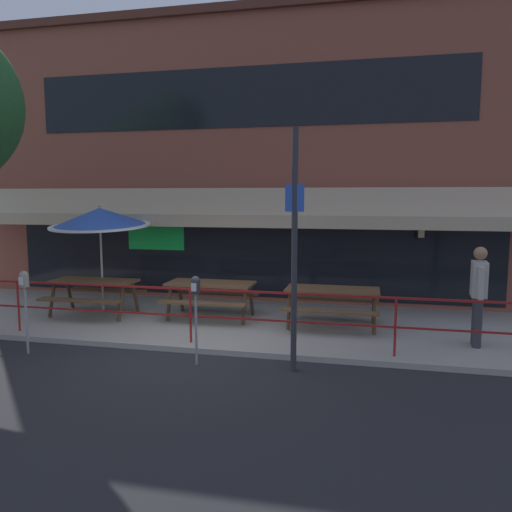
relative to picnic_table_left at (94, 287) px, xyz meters
name	(u,v)px	position (x,y,z in m)	size (l,w,h in m)	color
ground_plane	(185,353)	(2.72, -1.76, -0.71)	(120.00, 120.00, 0.00)	#232326
patio_deck	(219,322)	(2.72, 0.24, -0.66)	(15.00, 4.00, 0.10)	#9E998E
restaurant_building	(244,160)	(2.73, 2.47, 2.82)	(15.00, 1.60, 7.11)	brown
patio_railing	(190,303)	(2.72, -1.46, 0.09)	(13.84, 0.04, 0.97)	maroon
picnic_table_left	(94,287)	(0.00, 0.00, 0.00)	(1.80, 1.42, 0.76)	brown
picnic_table_centre	(211,290)	(2.53, 0.30, 0.00)	(1.80, 1.42, 0.76)	brown
picnic_table_right	(332,297)	(5.06, 0.14, 0.00)	(1.80, 1.42, 0.76)	brown
patio_umbrella_left	(100,218)	(0.00, 0.36, 1.47)	(2.14, 2.14, 2.38)	#B7B2A8
pedestrian_walking	(478,291)	(7.57, -0.57, 0.35)	(0.27, 0.62, 1.71)	#333338
parking_meter_near	(24,287)	(0.13, -2.36, 0.44)	(0.15, 0.16, 1.42)	gray
parking_meter_far	(196,293)	(3.11, -2.27, 0.44)	(0.15, 0.16, 1.42)	gray
street_sign_pole	(294,249)	(4.65, -2.21, 1.17)	(0.28, 0.09, 3.65)	#2D2D33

